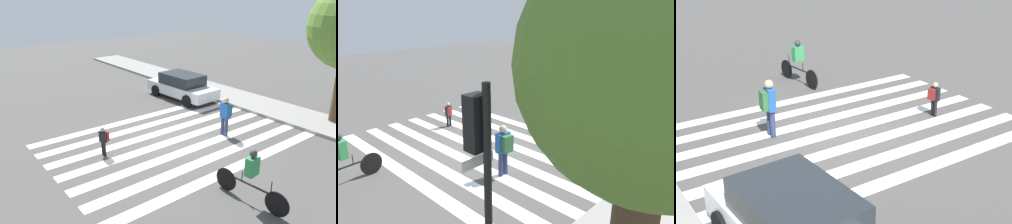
{
  "view_description": "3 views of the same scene",
  "coord_description": "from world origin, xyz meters",
  "views": [
    {
      "loc": [
        9.44,
        -7.73,
        5.65
      ],
      "look_at": [
        0.26,
        -0.61,
        1.43
      ],
      "focal_mm": 35.0,
      "sensor_mm": 36.0,
      "label": 1
    },
    {
      "loc": [
        7.42,
        8.5,
        5.04
      ],
      "look_at": [
        -0.94,
        0.33,
        1.32
      ],
      "focal_mm": 35.0,
      "sensor_mm": 36.0,
      "label": 2
    },
    {
      "loc": [
        -10.31,
        7.0,
        5.6
      ],
      "look_at": [
        -0.65,
        0.47,
        0.89
      ],
      "focal_mm": 50.0,
      "sensor_mm": 36.0,
      "label": 3
    }
  ],
  "objects": [
    {
      "name": "ground_plane",
      "position": [
        0.0,
        0.0,
        0.0
      ],
      "size": [
        60.0,
        60.0,
        0.0
      ],
      "primitive_type": "plane",
      "color": "#4C4947"
    },
    {
      "name": "sidewalk_curb",
      "position": [
        0.0,
        6.25,
        0.07
      ],
      "size": [
        36.0,
        2.5,
        0.14
      ],
      "color": "gray",
      "rests_on": "ground_plane"
    },
    {
      "name": "crosswalk_stripes",
      "position": [
        -0.0,
        0.0,
        0.0
      ],
      "size": [
        6.45,
        10.0,
        0.01
      ],
      "color": "white",
      "rests_on": "ground_plane"
    },
    {
      "name": "traffic_light",
      "position": [
        4.58,
        5.23,
        2.88
      ],
      "size": [
        0.6,
        0.5,
        4.11
      ],
      "color": "black",
      "rests_on": "ground_plane"
    },
    {
      "name": "street_tree",
      "position": [
        3.12,
        6.97,
        4.29
      ],
      "size": [
        3.7,
        3.7,
        6.21
      ],
      "color": "#4C3826",
      "rests_on": "ground_plane"
    },
    {
      "name": "pedestrian_adult_tall_backpack",
      "position": [
        0.84,
        1.98,
        0.98
      ],
      "size": [
        0.48,
        0.41,
        1.67
      ],
      "rotation": [
        0.0,
        0.0,
        3.04
      ],
      "color": "navy",
      "rests_on": "ground_plane"
    },
    {
      "name": "pedestrian_adult_yellow_jacket",
      "position": [
        -0.63,
        -2.9,
        0.64
      ],
      "size": [
        0.33,
        0.3,
        1.1
      ],
      "rotation": [
        0.0,
        0.0,
        3.37
      ],
      "color": "black",
      "rests_on": "ground_plane"
    },
    {
      "name": "cyclist_near_curb",
      "position": [
        4.56,
        -0.99,
        0.87
      ],
      "size": [
        2.41,
        0.42,
        1.65
      ],
      "rotation": [
        0.0,
        0.0,
        0.08
      ],
      "color": "black",
      "rests_on": "ground_plane"
    },
    {
      "name": "car_parked_dark_suv",
      "position": [
        -4.23,
        3.88,
        0.72
      ],
      "size": [
        4.3,
        2.04,
        1.42
      ],
      "rotation": [
        0.0,
        0.0,
        0.04
      ],
      "color": "silver",
      "rests_on": "ground_plane"
    }
  ]
}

